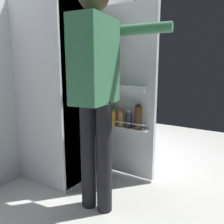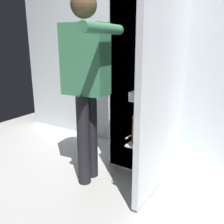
# 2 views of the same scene
# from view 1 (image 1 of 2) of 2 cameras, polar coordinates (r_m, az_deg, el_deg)

# --- Properties ---
(ground_plane) EXTENTS (5.32, 5.32, 0.00)m
(ground_plane) POSITION_cam_1_polar(r_m,az_deg,el_deg) (2.30, -1.48, -18.33)
(ground_plane) COLOR silver
(kitchen_wall) EXTENTS (4.40, 0.10, 2.64)m
(kitchen_wall) POSITION_cam_1_polar(r_m,az_deg,el_deg) (2.64, -19.12, 14.68)
(kitchen_wall) COLOR silver
(kitchen_wall) RESTS_ON ground_plane
(refrigerator) EXTENTS (0.66, 1.22, 1.75)m
(refrigerator) POSITION_cam_1_polar(r_m,az_deg,el_deg) (2.36, -11.56, 4.68)
(refrigerator) COLOR silver
(refrigerator) RESTS_ON ground_plane
(person) EXTENTS (0.60, 0.70, 1.73)m
(person) POSITION_cam_1_polar(r_m,az_deg,el_deg) (1.70, -4.11, 8.20)
(person) COLOR black
(person) RESTS_ON ground_plane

